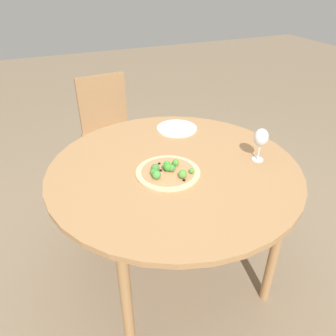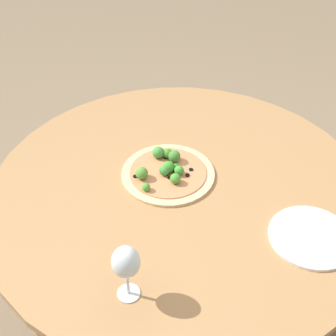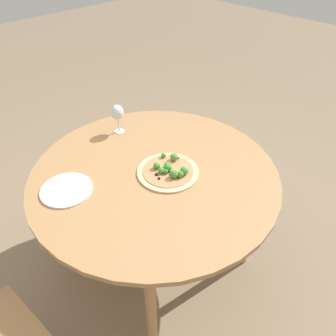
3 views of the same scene
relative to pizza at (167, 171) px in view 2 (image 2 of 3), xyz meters
name	(u,v)px [view 2 (image 2 of 3)]	position (x,y,z in m)	size (l,w,h in m)	color
ground_plane	(178,313)	(-0.06, -0.05, -0.76)	(12.00, 12.00, 0.00)	#847056
dining_table	(180,200)	(-0.06, -0.05, -0.08)	(1.27, 1.27, 0.74)	#A87A4C
pizza	(167,171)	(0.00, 0.00, 0.00)	(0.31, 0.31, 0.06)	#DBBC89
wine_glass	(126,263)	(-0.48, 0.06, 0.11)	(0.07, 0.07, 0.18)	silver
plate_near	(311,237)	(-0.25, -0.44, -0.01)	(0.25, 0.25, 0.01)	silver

